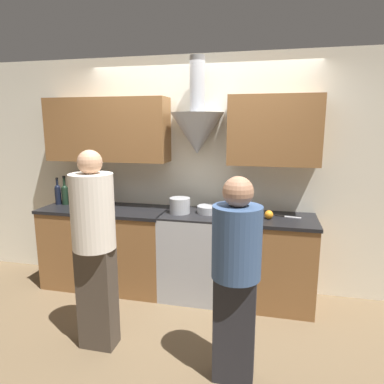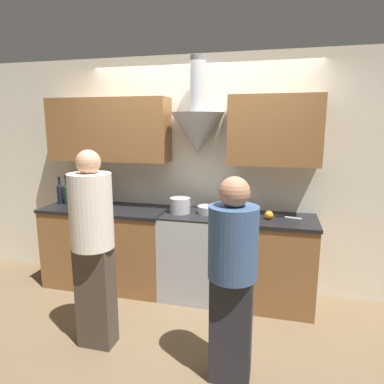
{
  "view_description": "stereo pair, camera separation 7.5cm",
  "coord_description": "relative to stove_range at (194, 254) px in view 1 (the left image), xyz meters",
  "views": [
    {
      "loc": [
        0.77,
        -3.09,
        1.86
      ],
      "look_at": [
        0.0,
        0.26,
        1.18
      ],
      "focal_mm": 32.0,
      "sensor_mm": 36.0,
      "label": 1
    },
    {
      "loc": [
        0.85,
        -3.08,
        1.86
      ],
      "look_at": [
        0.0,
        0.26,
        1.18
      ],
      "focal_mm": 32.0,
      "sensor_mm": 36.0,
      "label": 2
    }
  ],
  "objects": [
    {
      "name": "wine_bottle_1",
      "position": [
        -1.58,
        0.06,
        0.59
      ],
      "size": [
        0.08,
        0.08,
        0.34
      ],
      "color": "black",
      "rests_on": "counter_left"
    },
    {
      "name": "wall_back",
      "position": [
        -0.08,
        0.27,
        1.0
      ],
      "size": [
        8.4,
        0.57,
        2.6
      ],
      "color": "silver",
      "rests_on": "ground_plane"
    },
    {
      "name": "wine_bottle_6",
      "position": [
        -1.09,
        0.05,
        0.59
      ],
      "size": [
        0.08,
        0.08,
        0.33
      ],
      "color": "black",
      "rests_on": "counter_left"
    },
    {
      "name": "chefs_knife",
      "position": [
        0.97,
        0.06,
        0.46
      ],
      "size": [
        0.26,
        0.09,
        0.01
      ],
      "rotation": [
        0.0,
        0.0,
        -0.22
      ],
      "color": "silver",
      "rests_on": "counter_right"
    },
    {
      "name": "person_foreground_left",
      "position": [
        -0.59,
        -1.06,
        0.45
      ],
      "size": [
        0.35,
        0.35,
        1.67
      ],
      "color": "#473D33",
      "rests_on": "ground_plane"
    },
    {
      "name": "wine_bottle_0",
      "position": [
        -1.67,
        0.05,
        0.59
      ],
      "size": [
        0.07,
        0.07,
        0.32
      ],
      "color": "black",
      "rests_on": "counter_left"
    },
    {
      "name": "saucepan",
      "position": [
        0.6,
        0.0,
        0.5
      ],
      "size": [
        0.17,
        0.17,
        0.09
      ],
      "color": "#A8AAAF",
      "rests_on": "counter_right"
    },
    {
      "name": "counter_right",
      "position": [
        0.79,
        -0.0,
        -0.0
      ],
      "size": [
        0.94,
        0.62,
        0.93
      ],
      "color": "brown",
      "rests_on": "ground_plane"
    },
    {
      "name": "stock_pot",
      "position": [
        -0.15,
        -0.03,
        0.54
      ],
      "size": [
        0.22,
        0.22,
        0.16
      ],
      "color": "#A8AAAF",
      "rests_on": "stove_range"
    },
    {
      "name": "ground_plane",
      "position": [
        0.0,
        -0.36,
        -0.47
      ],
      "size": [
        12.0,
        12.0,
        0.0
      ],
      "primitive_type": "plane",
      "color": "brown"
    },
    {
      "name": "orange_fruit",
      "position": [
        0.78,
        -0.05,
        0.5
      ],
      "size": [
        0.09,
        0.09,
        0.09
      ],
      "color": "orange",
      "rests_on": "counter_right"
    },
    {
      "name": "counter_left",
      "position": [
        -1.04,
        -0.0,
        -0.0
      ],
      "size": [
        1.43,
        0.62,
        0.93
      ],
      "color": "brown",
      "rests_on": "ground_plane"
    },
    {
      "name": "wine_bottle_5",
      "position": [
        -1.2,
        0.04,
        0.59
      ],
      "size": [
        0.08,
        0.08,
        0.32
      ],
      "color": "black",
      "rests_on": "counter_left"
    },
    {
      "name": "wine_bottle_3",
      "position": [
        -1.38,
        0.04,
        0.59
      ],
      "size": [
        0.08,
        0.08,
        0.31
      ],
      "color": "black",
      "rests_on": "counter_left"
    },
    {
      "name": "mixing_bowl",
      "position": [
        0.15,
        0.05,
        0.5
      ],
      "size": [
        0.25,
        0.25,
        0.08
      ],
      "color": "#A8AAAF",
      "rests_on": "stove_range"
    },
    {
      "name": "wine_bottle_4",
      "position": [
        -1.29,
        0.04,
        0.6
      ],
      "size": [
        0.07,
        0.07,
        0.33
      ],
      "color": "black",
      "rests_on": "counter_left"
    },
    {
      "name": "stove_range",
      "position": [
        0.0,
        0.0,
        0.0
      ],
      "size": [
        0.67,
        0.6,
        0.93
      ],
      "color": "#A8AAAF",
      "rests_on": "ground_plane"
    },
    {
      "name": "person_foreground_right",
      "position": [
        0.57,
        -1.19,
        0.37
      ],
      "size": [
        0.35,
        0.35,
        1.52
      ],
      "color": "#28282D",
      "rests_on": "ground_plane"
    },
    {
      "name": "wine_bottle_2",
      "position": [
        -1.48,
        0.06,
        0.59
      ],
      "size": [
        0.07,
        0.07,
        0.34
      ],
      "color": "black",
      "rests_on": "counter_left"
    }
  ]
}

